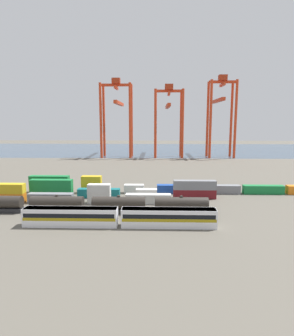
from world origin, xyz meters
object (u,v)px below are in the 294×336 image
passenger_train (119,216)px  shipping_container_5 (148,199)px  gantry_crane_east (221,109)px  shipping_container_10 (146,193)px  freight_tank_row (88,204)px  gantry_crane_central (168,113)px  shipping_container_11 (194,194)px  gantry_crane_west (117,110)px  shipping_container_0 (3,198)px  shipping_container_9 (99,193)px

passenger_train → shipping_container_5: bearing=72.4°
shipping_container_5 → gantry_crane_east: size_ratio=0.25×
passenger_train → gantry_crane_east: size_ratio=0.83×
gantry_crane_east → shipping_container_10: bearing=-112.4°
freight_tank_row → gantry_crane_central: bearing=78.4°
shipping_container_10 → shipping_container_11: same height
freight_tank_row → gantry_crane_west: 119.26m
passenger_train → shipping_container_0: 38.36m
shipping_container_0 → shipping_container_10: (38.96, 5.92, 0.00)m
shipping_container_11 → shipping_container_0: bearing=-173.6°
passenger_train → shipping_container_11: passenger_train is taller
passenger_train → shipping_container_9: passenger_train is taller
shipping_container_9 → shipping_container_11: (27.57, 0.00, 0.00)m
passenger_train → shipping_container_11: (18.70, 23.57, -0.84)m
shipping_container_0 → passenger_train: bearing=-27.4°
gantry_crane_central → gantry_crane_east: bearing=-1.8°
freight_tank_row → gantry_crane_central: size_ratio=1.33×
shipping_container_9 → gantry_crane_west: size_ratio=0.26×
shipping_container_0 → gantry_crane_east: 136.78m
gantry_crane_west → gantry_crane_east: (62.90, -0.49, 0.69)m
shipping_container_9 → gantry_crane_east: bearing=61.2°
shipping_container_5 → gantry_crane_west: bearing=101.5°
gantry_crane_central → shipping_container_0: bearing=-114.5°
shipping_container_10 → gantry_crane_central: 105.63m
passenger_train → gantry_crane_east: bearing=69.5°
shipping_container_11 → gantry_crane_west: 110.75m
shipping_container_5 → gantry_crane_east: bearing=69.0°
shipping_container_11 → gantry_crane_central: size_ratio=0.28×
passenger_train → gantry_crane_west: gantry_crane_west is taller
shipping_container_9 → gantry_crane_central: size_ratio=0.28×
shipping_container_9 → shipping_container_10: same height
shipping_container_5 → gantry_crane_central: (9.54, 107.95, 25.33)m
gantry_crane_west → shipping_container_11: bearing=-71.0°
passenger_train → shipping_container_10: 24.10m
passenger_train → shipping_container_11: 30.10m
shipping_container_10 → shipping_container_0: bearing=-171.4°
gantry_crane_west → gantry_crane_central: bearing=0.9°
passenger_train → shipping_container_11: size_ratio=3.34×
shipping_container_11 → gantry_crane_central: gantry_crane_central is taller
gantry_crane_east → shipping_container_5: bearing=-111.0°
shipping_container_0 → gantry_crane_west: size_ratio=0.26×
gantry_crane_west → gantry_crane_east: 62.90m
shipping_container_10 → shipping_container_11: (13.78, 0.00, 0.00)m
gantry_crane_east → passenger_train: bearing=-110.5°
passenger_train → gantry_crane_central: (15.13, 125.61, 24.49)m
shipping_container_10 → freight_tank_row: bearing=-133.2°
shipping_container_0 → gantry_crane_west: 112.21m
passenger_train → gantry_crane_central: size_ratio=0.93×
shipping_container_0 → gantry_crane_east: bearing=53.0°
freight_tank_row → shipping_container_0: (-25.30, 8.65, -0.78)m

